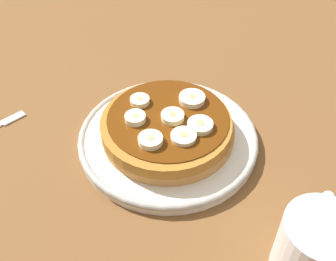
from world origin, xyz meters
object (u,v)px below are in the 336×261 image
(banana_slice_1, at_px, (151,141))
(banana_slice_0, at_px, (172,117))
(banana_slice_5, at_px, (192,99))
(coffee_mug, at_px, (316,245))
(plate, at_px, (168,138))
(pancake_stack, at_px, (170,128))
(banana_slice_4, at_px, (140,101))
(banana_slice_6, at_px, (184,137))
(banana_slice_3, at_px, (201,124))
(banana_slice_2, at_px, (135,118))

(banana_slice_1, bearing_deg, banana_slice_0, -5.96)
(banana_slice_5, height_order, coffee_mug, coffee_mug)
(banana_slice_0, height_order, banana_slice_1, same)
(plate, distance_m, pancake_stack, 0.02)
(banana_slice_4, bearing_deg, banana_slice_6, -114.95)
(banana_slice_0, xyz_separation_m, banana_slice_3, (0.00, -0.04, -0.00))
(pancake_stack, relative_size, banana_slice_1, 6.05)
(banana_slice_1, bearing_deg, banana_slice_6, -53.78)
(plate, distance_m, banana_slice_2, 0.06)
(banana_slice_0, distance_m, coffee_mug, 0.23)
(banana_slice_4, height_order, coffee_mug, coffee_mug)
(banana_slice_3, bearing_deg, coffee_mug, -123.33)
(banana_slice_0, distance_m, banana_slice_3, 0.04)
(pancake_stack, height_order, banana_slice_5, banana_slice_5)
(plate, xyz_separation_m, banana_slice_1, (-0.05, -0.00, 0.04))
(pancake_stack, relative_size, banana_slice_2, 6.77)
(banana_slice_5, bearing_deg, banana_slice_4, 117.92)
(banana_slice_1, relative_size, banana_slice_6, 0.95)
(pancake_stack, bearing_deg, plate, 76.95)
(plate, bearing_deg, banana_slice_1, -178.63)
(pancake_stack, height_order, banana_slice_1, banana_slice_1)
(plate, relative_size, banana_slice_3, 7.40)
(pancake_stack, xyz_separation_m, banana_slice_6, (-0.03, -0.03, 0.02))
(banana_slice_3, distance_m, banana_slice_5, 0.05)
(banana_slice_3, bearing_deg, pancake_stack, 96.51)
(plate, height_order, banana_slice_6, banana_slice_6)
(banana_slice_6, bearing_deg, banana_slice_4, 65.05)
(banana_slice_0, relative_size, banana_slice_1, 0.99)
(banana_slice_2, height_order, banana_slice_5, same)
(pancake_stack, xyz_separation_m, banana_slice_1, (-0.05, 0.00, 0.02))
(banana_slice_0, bearing_deg, banana_slice_2, 118.46)
(banana_slice_1, xyz_separation_m, banana_slice_6, (0.02, -0.03, -0.00))
(banana_slice_3, distance_m, banana_slice_6, 0.03)
(banana_slice_6, bearing_deg, banana_slice_2, 86.95)
(plate, relative_size, banana_slice_0, 8.08)
(banana_slice_4, bearing_deg, plate, -102.90)
(banana_slice_1, distance_m, banana_slice_6, 0.04)
(banana_slice_5, relative_size, banana_slice_6, 1.11)
(plate, xyz_separation_m, banana_slice_2, (-0.02, 0.04, 0.04))
(banana_slice_5, bearing_deg, banana_slice_3, -143.58)
(banana_slice_0, bearing_deg, banana_slice_5, -11.57)
(plate, xyz_separation_m, coffee_mug, (-0.10, -0.21, 0.03))
(banana_slice_6, bearing_deg, banana_slice_1, 126.22)
(banana_slice_2, bearing_deg, banana_slice_5, -37.45)
(banana_slice_2, relative_size, banana_slice_4, 1.04)
(banana_slice_1, height_order, banana_slice_4, same)
(banana_slice_0, relative_size, banana_slice_6, 0.94)
(banana_slice_2, bearing_deg, banana_slice_0, -61.54)
(coffee_mug, bearing_deg, banana_slice_1, 75.53)
(banana_slice_2, xyz_separation_m, coffee_mug, (-0.08, -0.25, -0.01))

